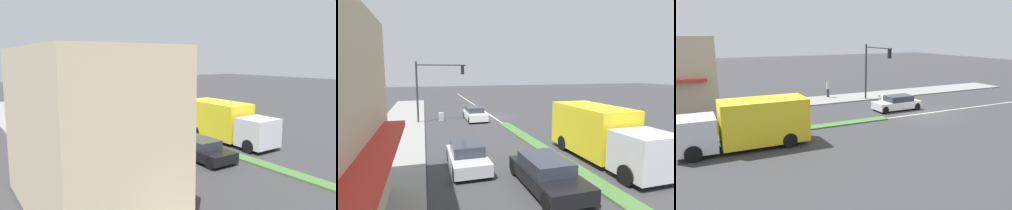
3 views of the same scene
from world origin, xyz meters
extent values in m
plane|color=#38383A|center=(0.00, 18.00, 0.00)|extent=(160.00, 160.00, 0.00)
cube|color=gray|center=(9.00, 18.50, 0.06)|extent=(4.00, 73.00, 0.12)
cube|color=beige|center=(0.00, 0.00, 0.00)|extent=(0.16, 60.00, 0.01)
cube|color=#C6B793|center=(10.51, 20.07, 3.34)|extent=(4.32, 8.60, 6.44)
cube|color=red|center=(8.00, 20.07, 2.92)|extent=(0.70, 6.88, 0.20)
cylinder|color=#333338|center=(7.55, 1.52, 2.92)|extent=(0.18, 0.18, 5.60)
cylinder|color=#333338|center=(5.30, 1.52, 5.42)|extent=(4.50, 0.12, 0.12)
cube|color=black|center=(3.35, 1.52, 4.97)|extent=(0.28, 0.24, 0.84)
sphere|color=red|center=(3.35, 1.39, 5.24)|extent=(0.18, 0.18, 0.18)
sphere|color=gold|center=(3.35, 1.39, 4.97)|extent=(0.18, 0.18, 0.18)
sphere|color=green|center=(3.35, 1.39, 4.70)|extent=(0.18, 0.18, 0.18)
cylinder|color=#282D42|center=(10.07, 4.70, 0.55)|extent=(0.26, 0.26, 0.86)
cylinder|color=#B7B2A8|center=(10.07, 4.70, 1.32)|extent=(0.34, 0.34, 0.68)
sphere|color=tan|center=(10.07, 4.70, 1.77)|extent=(0.22, 0.22, 0.22)
cube|color=silver|center=(5.42, 0.78, 0.43)|extent=(0.45, 0.21, 0.84)
cube|color=silver|center=(5.42, 1.10, 0.43)|extent=(0.45, 0.21, 0.84)
cube|color=silver|center=(-2.20, 18.06, 1.22)|extent=(2.28, 2.20, 1.90)
cube|color=yellow|center=(-2.20, 14.21, 1.57)|extent=(2.40, 5.10, 2.60)
cylinder|color=black|center=(-3.28, 18.26, 0.45)|extent=(0.28, 0.90, 0.90)
cylinder|color=black|center=(-1.12, 18.26, 0.45)|extent=(0.28, 0.90, 0.90)
cylinder|color=black|center=(-3.28, 12.96, 0.45)|extent=(0.28, 0.90, 0.90)
cylinder|color=black|center=(-1.12, 12.96, 0.45)|extent=(0.28, 0.90, 0.90)
cube|color=#B7BABF|center=(5.00, 14.25, 0.47)|extent=(1.73, 3.81, 0.57)
cube|color=#2D333D|center=(5.00, 14.06, 1.01)|extent=(1.47, 2.10, 0.51)
cylinder|color=black|center=(4.23, 15.72, 0.33)|extent=(0.22, 0.67, 0.67)
cylinder|color=black|center=(5.77, 15.72, 0.33)|extent=(0.22, 0.67, 0.67)
cylinder|color=black|center=(4.23, 12.77, 0.33)|extent=(0.22, 0.67, 0.67)
cylinder|color=black|center=(5.77, 12.77, 0.33)|extent=(0.22, 0.67, 0.67)
cube|color=silver|center=(2.20, 1.39, 0.49)|extent=(1.77, 4.22, 0.63)
cube|color=#2D333D|center=(2.20, 1.18, 1.06)|extent=(1.51, 2.32, 0.50)
cylinder|color=black|center=(1.41, 3.09, 0.32)|extent=(0.22, 0.64, 0.64)
cylinder|color=black|center=(2.99, 3.09, 0.32)|extent=(0.22, 0.64, 0.64)
cylinder|color=black|center=(1.41, -0.30, 0.32)|extent=(0.22, 0.64, 0.64)
cylinder|color=black|center=(2.99, -0.30, 0.32)|extent=(0.22, 0.64, 0.64)
cube|color=black|center=(2.20, 17.48, 0.49)|extent=(1.89, 4.39, 0.58)
cube|color=#2D333D|center=(2.20, 17.26, 1.02)|extent=(1.61, 2.42, 0.48)
cylinder|color=black|center=(1.36, 19.22, 0.36)|extent=(0.22, 0.71, 0.71)
cylinder|color=black|center=(3.04, 19.22, 0.36)|extent=(0.22, 0.71, 0.71)
cylinder|color=black|center=(1.36, 15.75, 0.36)|extent=(0.22, 0.71, 0.71)
cylinder|color=black|center=(3.04, 15.75, 0.36)|extent=(0.22, 0.71, 0.71)
camera|label=1|loc=(14.93, 32.30, 6.15)|focal=35.00mm
camera|label=2|loc=(6.94, 26.84, 4.81)|focal=28.00mm
camera|label=3|loc=(-21.56, 18.29, 6.65)|focal=35.00mm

